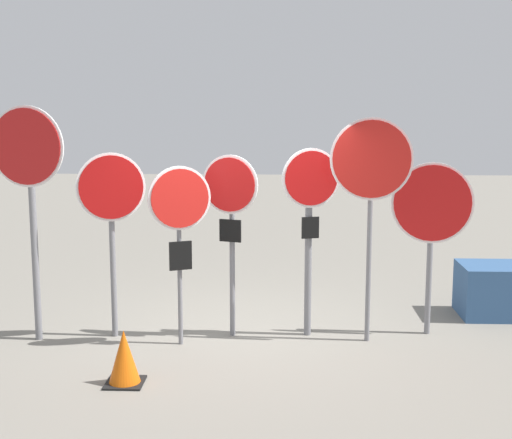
{
  "coord_description": "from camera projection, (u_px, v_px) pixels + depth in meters",
  "views": [
    {
      "loc": [
        0.52,
        -8.1,
        2.71
      ],
      "look_at": [
        0.19,
        0.0,
        1.41
      ],
      "focal_mm": 50.0,
      "sensor_mm": 36.0,
      "label": 1
    }
  ],
  "objects": [
    {
      "name": "stop_sign_2",
      "position": [
        180.0,
        213.0,
        7.91
      ],
      "size": [
        0.67,
        0.31,
        2.05
      ],
      "rotation": [
        0.0,
        0.0,
        0.41
      ],
      "color": "slate",
      "rests_on": "ground"
    },
    {
      "name": "traffic_cone_0",
      "position": [
        124.0,
        357.0,
        6.98
      ],
      "size": [
        0.37,
        0.37,
        0.55
      ],
      "color": "black",
      "rests_on": "ground"
    },
    {
      "name": "storage_crate",
      "position": [
        495.0,
        290.0,
        9.25
      ],
      "size": [
        0.9,
        0.77,
        0.67
      ],
      "color": "#335684",
      "rests_on": "ground"
    },
    {
      "name": "stop_sign_3",
      "position": [
        230.0,
        205.0,
        8.21
      ],
      "size": [
        0.66,
        0.25,
        2.16
      ],
      "rotation": [
        0.0,
        0.0,
        -0.32
      ],
      "color": "slate",
      "rests_on": "ground"
    },
    {
      "name": "stop_sign_1",
      "position": [
        111.0,
        203.0,
        8.18
      ],
      "size": [
        0.75,
        0.3,
        2.18
      ],
      "rotation": [
        0.0,
        0.0,
        0.35
      ],
      "color": "slate",
      "rests_on": "ground"
    },
    {
      "name": "stop_sign_6",
      "position": [
        432.0,
        213.0,
        8.28
      ],
      "size": [
        0.95,
        0.17,
        2.07
      ],
      "rotation": [
        0.0,
        0.0,
        -0.1
      ],
      "color": "slate",
      "rests_on": "ground"
    },
    {
      "name": "stop_sign_0",
      "position": [
        28.0,
        173.0,
        7.99
      ],
      "size": [
        0.9,
        0.22,
        2.72
      ],
      "rotation": [
        0.0,
        0.0,
        -0.2
      ],
      "color": "slate",
      "rests_on": "ground"
    },
    {
      "name": "ground_plane",
      "position": [
        240.0,
        337.0,
        8.45
      ],
      "size": [
        40.0,
        40.0,
        0.0
      ],
      "primitive_type": "plane",
      "color": "gray"
    },
    {
      "name": "stop_sign_4",
      "position": [
        310.0,
        207.0,
        8.24
      ],
      "size": [
        0.67,
        0.22,
        2.23
      ],
      "rotation": [
        0.0,
        0.0,
        0.28
      ],
      "color": "slate",
      "rests_on": "ground"
    },
    {
      "name": "stop_sign_5",
      "position": [
        371.0,
        173.0,
        7.94
      ],
      "size": [
        0.93,
        0.15,
        2.58
      ],
      "rotation": [
        0.0,
        0.0,
        -0.09
      ],
      "color": "slate",
      "rests_on": "ground"
    }
  ]
}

